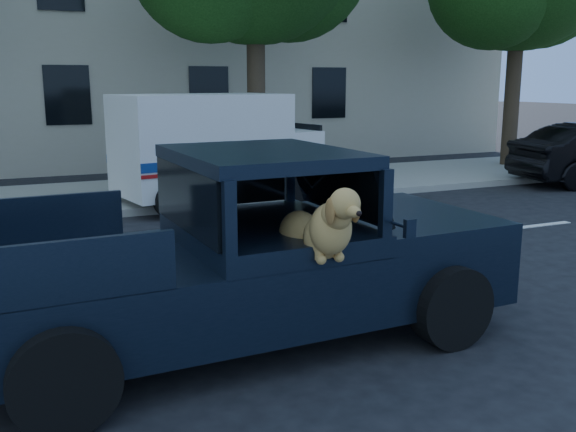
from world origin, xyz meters
The scene contains 6 objects.
ground centered at (0.00, 0.00, 0.00)m, with size 120.00×120.00×0.00m, color black.
far_sidewalk centered at (0.00, 9.20, 0.07)m, with size 60.00×4.00×0.15m, color gray.
lane_stripes centered at (2.00, 3.40, 0.01)m, with size 21.60×0.14×0.01m, color silver, non-canonical shape.
building_main centered at (3.00, 16.50, 4.50)m, with size 26.00×6.00×9.00m, color #B8AE98.
pickup_truck centered at (1.27, 0.62, 0.65)m, with size 5.44×2.81×1.92m.
mail_truck centered at (3.37, 7.87, 1.01)m, with size 4.49×2.76×2.31m.
Camera 1 is at (-0.68, -5.14, 2.58)m, focal length 40.00 mm.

